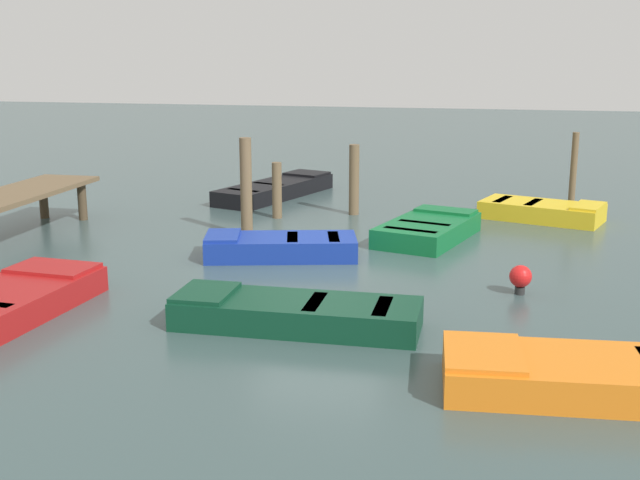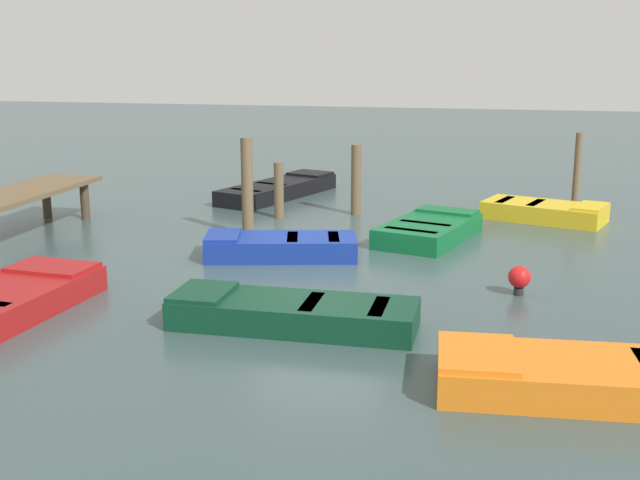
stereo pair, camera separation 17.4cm
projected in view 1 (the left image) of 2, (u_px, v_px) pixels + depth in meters
The scene contains 13 objects.
ground_plane at pixel (320, 258), 15.16m from camera, with size 80.00×80.00×0.00m, color #384C4C.
dock_segment at pixel (12, 199), 16.58m from camera, with size 4.97×1.45×0.95m.
rowboat_orange at pixel (622, 377), 9.12m from camera, with size 1.72×4.20×0.46m.
rowboat_green at pixel (428, 229), 16.60m from camera, with size 3.01×2.10×0.46m.
rowboat_dark_green at pixel (295, 312), 11.35m from camera, with size 1.20×3.50×0.46m.
rowboat_black at pixel (276, 189), 21.39m from camera, with size 4.25×2.40×0.46m.
rowboat_yellow at pixel (542, 211), 18.49m from camera, with size 2.03×2.93×0.46m.
rowboat_blue at pixel (280, 246), 15.16m from camera, with size 1.82×3.03×0.46m.
mooring_piling_near_right at pixel (246, 188), 16.71m from camera, with size 0.25×0.25×2.07m, color brown.
mooring_piling_center at pixel (573, 170), 19.85m from camera, with size 0.16×0.16×1.86m, color brown.
mooring_piling_near_left at pixel (277, 190), 18.61m from camera, with size 0.23×0.23×1.30m, color brown.
mooring_piling_far_right at pixel (354, 180), 18.96m from camera, with size 0.24×0.24×1.67m, color brown.
marker_buoy at pixel (521, 277), 12.86m from camera, with size 0.36×0.36×0.48m.
Camera 1 is at (-14.30, -3.24, 3.86)m, focal length 44.99 mm.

